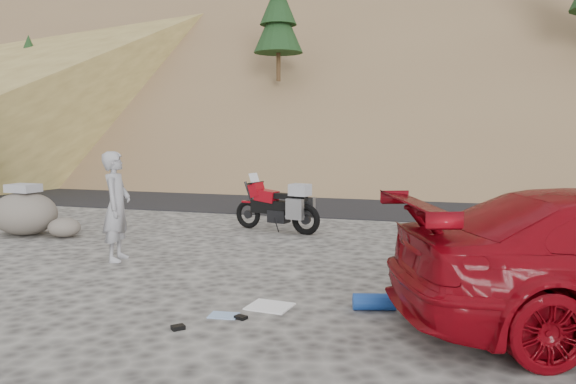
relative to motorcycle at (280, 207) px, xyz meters
name	(u,v)px	position (x,y,z in m)	size (l,w,h in m)	color
ground	(243,270)	(0.49, -3.41, -0.54)	(140.00, 140.00, 0.00)	#3E3B39
road	(352,202)	(0.49, 5.59, -0.54)	(120.00, 7.00, 0.05)	black
hillside	(425,24)	(0.45, 37.47, 10.54)	(120.00, 73.00, 46.72)	brown
motorcycle	(280,207)	(0.00, 0.00, 0.00)	(2.08, 0.90, 1.26)	black
man	(118,260)	(-1.74, -3.37, -0.54)	(0.66, 0.43, 1.81)	#97979C
boulder	(24,213)	(-4.94, -1.93, -0.07)	(1.63, 1.49, 1.07)	#5C564E
small_rock	(64,227)	(-3.99, -1.90, -0.34)	(0.67, 0.60, 0.40)	#5C564E
gear_white_cloth	(270,306)	(1.49, -5.02, -0.53)	(0.51, 0.45, 0.02)	white
gear_blue_mat	(374,302)	(2.72, -4.76, -0.44)	(0.20, 0.20, 0.50)	#194198
gear_bottle	(414,308)	(3.20, -4.85, -0.43)	(0.08, 0.08, 0.21)	#194198
gear_funnel	(501,308)	(4.16, -4.56, -0.44)	(0.15, 0.15, 0.20)	red
gear_glove_a	(241,317)	(1.32, -5.53, -0.52)	(0.13, 0.10, 0.04)	black
gear_glove_b	(178,327)	(0.81, -6.05, -0.51)	(0.14, 0.10, 0.05)	black
gear_blue_cloth	(224,315)	(1.09, -5.49, -0.53)	(0.33, 0.24, 0.01)	#88A7D3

